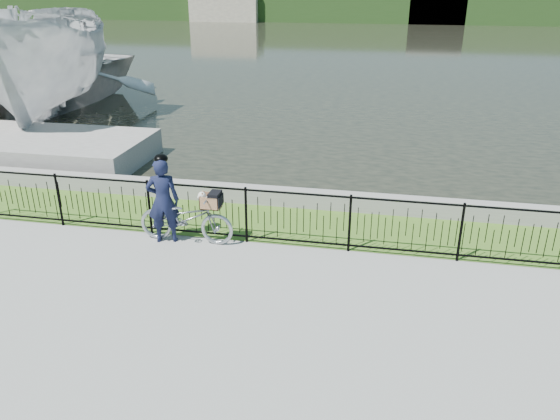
# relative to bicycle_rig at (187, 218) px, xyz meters

# --- Properties ---
(ground) EXTENTS (120.00, 120.00, 0.00)m
(ground) POSITION_rel_bicycle_rig_xyz_m (2.15, -1.40, -0.51)
(ground) COLOR gray
(ground) RESTS_ON ground
(grass_strip) EXTENTS (60.00, 2.00, 0.01)m
(grass_strip) POSITION_rel_bicycle_rig_xyz_m (2.15, 1.20, -0.50)
(grass_strip) COLOR #456B21
(grass_strip) RESTS_ON ground
(water) EXTENTS (120.00, 120.00, 0.00)m
(water) POSITION_rel_bicycle_rig_xyz_m (2.15, 31.60, -0.51)
(water) COLOR #27271D
(water) RESTS_ON ground
(quay_wall) EXTENTS (60.00, 0.30, 0.40)m
(quay_wall) POSITION_rel_bicycle_rig_xyz_m (2.15, 2.20, -0.31)
(quay_wall) COLOR gray
(quay_wall) RESTS_ON ground
(fence) EXTENTS (14.00, 0.06, 1.15)m
(fence) POSITION_rel_bicycle_rig_xyz_m (2.15, 0.20, 0.07)
(fence) COLOR black
(fence) RESTS_ON ground
(far_treeline) EXTENTS (120.00, 6.00, 3.00)m
(far_treeline) POSITION_rel_bicycle_rig_xyz_m (2.15, 58.60, 0.99)
(far_treeline) COLOR #244018
(far_treeline) RESTS_ON ground
(far_building_left) EXTENTS (8.00, 4.00, 4.00)m
(far_building_left) POSITION_rel_bicycle_rig_xyz_m (-15.85, 56.60, 1.49)
(far_building_left) COLOR #A89E86
(far_building_left) RESTS_ON ground
(far_building_right) EXTENTS (6.00, 3.00, 3.20)m
(far_building_right) POSITION_rel_bicycle_rig_xyz_m (8.15, 57.10, 1.09)
(far_building_right) COLOR #A89E86
(far_building_right) RESTS_ON ground
(bicycle_rig) EXTENTS (1.90, 0.66, 1.10)m
(bicycle_rig) POSITION_rel_bicycle_rig_xyz_m (0.00, 0.00, 0.00)
(bicycle_rig) COLOR #A3A8AF
(bicycle_rig) RESTS_ON ground
(cyclist) EXTENTS (0.71, 0.57, 1.78)m
(cyclist) POSITION_rel_bicycle_rig_xyz_m (-0.43, -0.06, 0.37)
(cyclist) COLOR black
(cyclist) RESTS_ON ground
(boat_near) EXTENTS (7.47, 11.30, 5.88)m
(boat_near) POSITION_rel_bicycle_rig_xyz_m (-8.01, 8.17, 1.63)
(boat_near) COLOR silver
(boat_near) RESTS_ON water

